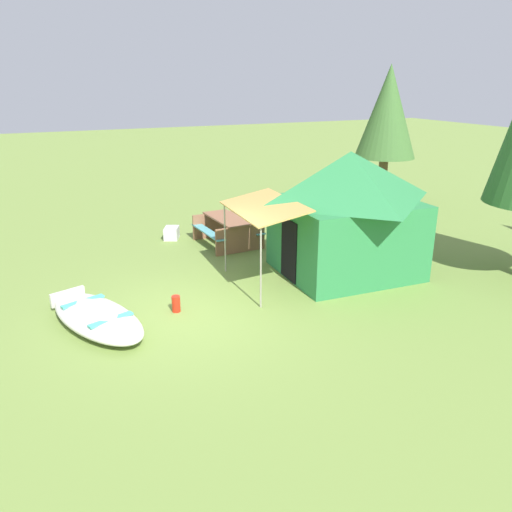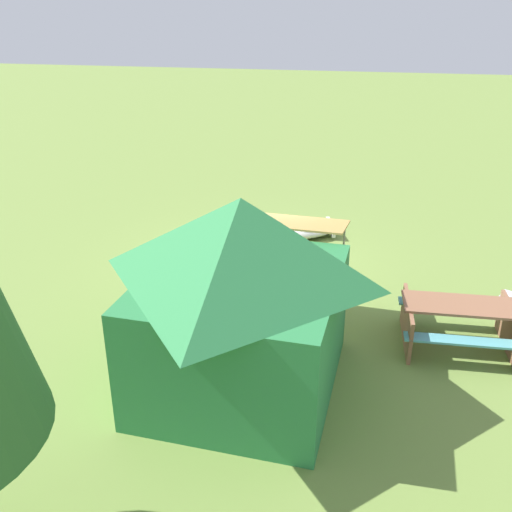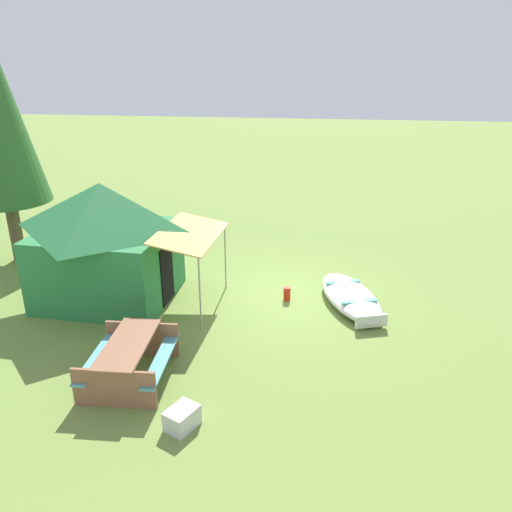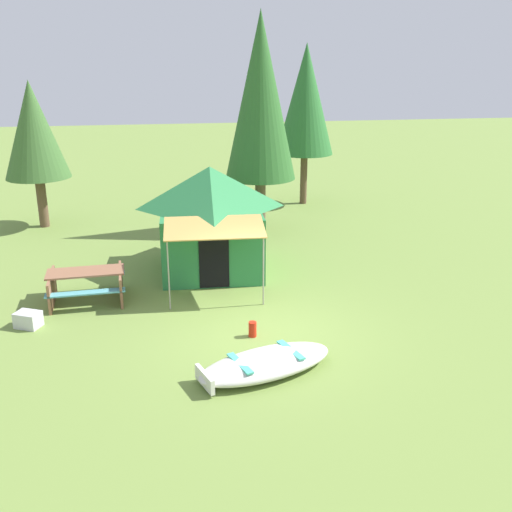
{
  "view_description": "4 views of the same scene",
  "coord_description": "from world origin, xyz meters",
  "px_view_note": "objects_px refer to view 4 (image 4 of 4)",
  "views": [
    {
      "loc": [
        8.81,
        -2.64,
        4.43
      ],
      "look_at": [
        -0.68,
        1.7,
        0.78
      ],
      "focal_mm": 35.7,
      "sensor_mm": 36.0,
      "label": 1
    },
    {
      "loc": [
        -2.47,
        10.94,
        5.18
      ],
      "look_at": [
        -0.37,
        1.3,
        0.83
      ],
      "focal_mm": 40.2,
      "sensor_mm": 36.0,
      "label": 2
    },
    {
      "loc": [
        -11.4,
        -1.1,
        5.53
      ],
      "look_at": [
        -0.11,
        0.55,
        1.04
      ],
      "focal_mm": 35.33,
      "sensor_mm": 36.0,
      "label": 3
    },
    {
      "loc": [
        -2.06,
        -11.54,
        5.76
      ],
      "look_at": [
        0.02,
        1.24,
        1.3
      ],
      "focal_mm": 41.66,
      "sensor_mm": 36.0,
      "label": 4
    }
  ],
  "objects_px": {
    "beached_rowboat": "(265,363)",
    "canvas_cabin_tent": "(211,217)",
    "cooler_box": "(28,320)",
    "pine_tree_far_center": "(34,131)",
    "fuel_can": "(253,329)",
    "pine_tree_back_left": "(261,98)",
    "pine_tree_back_right": "(306,100)",
    "picnic_table": "(86,282)"
  },
  "relations": [
    {
      "from": "picnic_table",
      "to": "pine_tree_back_left",
      "type": "distance_m",
      "value": 8.48
    },
    {
      "from": "beached_rowboat",
      "to": "cooler_box",
      "type": "distance_m",
      "value": 5.57
    },
    {
      "from": "cooler_box",
      "to": "fuel_can",
      "type": "distance_m",
      "value": 4.98
    },
    {
      "from": "canvas_cabin_tent",
      "to": "pine_tree_far_center",
      "type": "distance_m",
      "value": 7.69
    },
    {
      "from": "pine_tree_back_left",
      "to": "pine_tree_far_center",
      "type": "bearing_deg",
      "value": 168.38
    },
    {
      "from": "cooler_box",
      "to": "pine_tree_far_center",
      "type": "xyz_separation_m",
      "value": [
        -1.02,
        8.27,
        3.12
      ]
    },
    {
      "from": "beached_rowboat",
      "to": "pine_tree_far_center",
      "type": "distance_m",
      "value": 12.89
    },
    {
      "from": "beached_rowboat",
      "to": "pine_tree_back_right",
      "type": "bearing_deg",
      "value": 73.43
    },
    {
      "from": "cooler_box",
      "to": "pine_tree_far_center",
      "type": "relative_size",
      "value": 0.11
    },
    {
      "from": "beached_rowboat",
      "to": "fuel_can",
      "type": "xyz_separation_m",
      "value": [
        -0.0,
        1.53,
        -0.03
      ]
    },
    {
      "from": "canvas_cabin_tent",
      "to": "fuel_can",
      "type": "relative_size",
      "value": 13.25
    },
    {
      "from": "pine_tree_far_center",
      "to": "picnic_table",
      "type": "bearing_deg",
      "value": -72.76
    },
    {
      "from": "pine_tree_back_right",
      "to": "pine_tree_far_center",
      "type": "distance_m",
      "value": 9.87
    },
    {
      "from": "beached_rowboat",
      "to": "pine_tree_back_right",
      "type": "height_order",
      "value": "pine_tree_back_right"
    },
    {
      "from": "fuel_can",
      "to": "pine_tree_far_center",
      "type": "bearing_deg",
      "value": 121.48
    },
    {
      "from": "beached_rowboat",
      "to": "pine_tree_back_left",
      "type": "bearing_deg",
      "value": 80.94
    },
    {
      "from": "canvas_cabin_tent",
      "to": "fuel_can",
      "type": "xyz_separation_m",
      "value": [
        0.48,
        -4.31,
        -1.33
      ]
    },
    {
      "from": "beached_rowboat",
      "to": "pine_tree_back_left",
      "type": "xyz_separation_m",
      "value": [
        1.52,
        9.55,
        4.18
      ]
    },
    {
      "from": "cooler_box",
      "to": "picnic_table",
      "type": "bearing_deg",
      "value": 48.86
    },
    {
      "from": "cooler_box",
      "to": "fuel_can",
      "type": "height_order",
      "value": "cooler_box"
    },
    {
      "from": "beached_rowboat",
      "to": "fuel_can",
      "type": "distance_m",
      "value": 1.53
    },
    {
      "from": "beached_rowboat",
      "to": "pine_tree_far_center",
      "type": "xyz_separation_m",
      "value": [
        -5.84,
        11.06,
        3.1
      ]
    },
    {
      "from": "pine_tree_back_right",
      "to": "pine_tree_far_center",
      "type": "relative_size",
      "value": 1.24
    },
    {
      "from": "canvas_cabin_tent",
      "to": "pine_tree_back_left",
      "type": "relative_size",
      "value": 0.63
    },
    {
      "from": "beached_rowboat",
      "to": "pine_tree_far_center",
      "type": "relative_size",
      "value": 0.6
    },
    {
      "from": "fuel_can",
      "to": "pine_tree_back_left",
      "type": "relative_size",
      "value": 0.05
    },
    {
      "from": "cooler_box",
      "to": "pine_tree_back_right",
      "type": "height_order",
      "value": "pine_tree_back_right"
    },
    {
      "from": "fuel_can",
      "to": "pine_tree_far_center",
      "type": "relative_size",
      "value": 0.07
    },
    {
      "from": "beached_rowboat",
      "to": "pine_tree_back_right",
      "type": "xyz_separation_m",
      "value": [
        3.83,
        12.88,
        3.83
      ]
    },
    {
      "from": "fuel_can",
      "to": "picnic_table",
      "type": "bearing_deg",
      "value": 145.09
    },
    {
      "from": "beached_rowboat",
      "to": "canvas_cabin_tent",
      "type": "xyz_separation_m",
      "value": [
        -0.48,
        5.84,
        1.3
      ]
    },
    {
      "from": "canvas_cabin_tent",
      "to": "pine_tree_back_left",
      "type": "height_order",
      "value": "pine_tree_back_left"
    },
    {
      "from": "canvas_cabin_tent",
      "to": "beached_rowboat",
      "type": "bearing_deg",
      "value": -85.31
    },
    {
      "from": "canvas_cabin_tent",
      "to": "picnic_table",
      "type": "distance_m",
      "value": 3.78
    },
    {
      "from": "pine_tree_far_center",
      "to": "canvas_cabin_tent",
      "type": "bearing_deg",
      "value": -44.26
    },
    {
      "from": "beached_rowboat",
      "to": "cooler_box",
      "type": "bearing_deg",
      "value": 149.91
    },
    {
      "from": "beached_rowboat",
      "to": "picnic_table",
      "type": "height_order",
      "value": "picnic_table"
    },
    {
      "from": "beached_rowboat",
      "to": "canvas_cabin_tent",
      "type": "height_order",
      "value": "canvas_cabin_tent"
    },
    {
      "from": "picnic_table",
      "to": "pine_tree_back_right",
      "type": "height_order",
      "value": "pine_tree_back_right"
    },
    {
      "from": "cooler_box",
      "to": "pine_tree_back_left",
      "type": "distance_m",
      "value": 10.18
    },
    {
      "from": "canvas_cabin_tent",
      "to": "pine_tree_back_right",
      "type": "bearing_deg",
      "value": 58.51
    },
    {
      "from": "pine_tree_back_left",
      "to": "cooler_box",
      "type": "bearing_deg",
      "value": -133.18
    }
  ]
}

